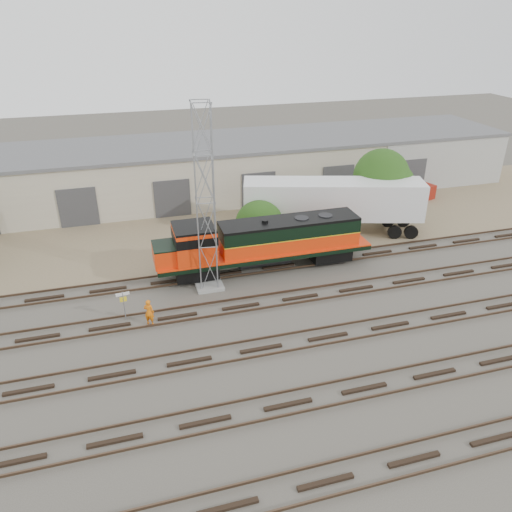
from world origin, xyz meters
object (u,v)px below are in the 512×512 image
object	(u,v)px
worker	(149,312)
semi_trailer	(337,201)
locomotive	(261,243)
signal_tower	(205,204)

from	to	relation	value
worker	semi_trailer	world-z (taller)	semi_trailer
locomotive	semi_trailer	bearing A→B (deg)	30.59
signal_tower	worker	distance (m)	7.49
locomotive	signal_tower	size ratio (longest dim) A/B	1.27
locomotive	worker	size ratio (longest dim) A/B	9.17
locomotive	worker	world-z (taller)	locomotive
locomotive	signal_tower	world-z (taller)	signal_tower
signal_tower	worker	xyz separation A→B (m)	(-4.28, -3.42, -5.11)
signal_tower	semi_trailer	size ratio (longest dim) A/B	0.83
locomotive	signal_tower	bearing A→B (deg)	-161.76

